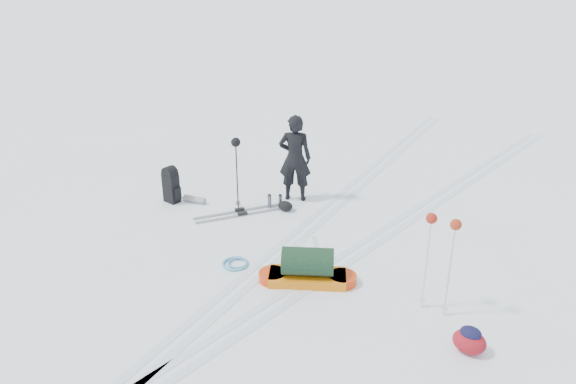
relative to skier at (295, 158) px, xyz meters
name	(u,v)px	position (x,y,z in m)	size (l,w,h in m)	color
ground	(293,241)	(0.97, -1.55, -0.92)	(200.00, 200.00, 0.00)	white
ski_tracks	(345,230)	(1.58, -0.67, -0.92)	(3.38, 17.97, 0.01)	silver
skier	(295,158)	(0.00, 0.00, 0.00)	(0.67, 0.44, 1.85)	black
pulk_sled	(308,269)	(1.91, -2.55, -0.69)	(1.60, 1.17, 0.60)	orange
expedition_rucksack	(174,186)	(-2.01, -1.52, -0.56)	(0.84, 0.46, 0.79)	black
ski_poles_black	(236,151)	(-0.71, -1.02, 0.32)	(0.19, 0.19, 1.52)	black
ski_poles_silver	(442,233)	(3.86, -2.18, 0.39)	(0.50, 0.16, 1.57)	silver
touring_skis_grey	(241,213)	(-0.51, -1.19, -0.91)	(1.31, 1.73, 0.07)	#929399
touring_skis_white	(324,258)	(1.77, -1.79, -0.91)	(1.18, 1.40, 0.06)	silver
rope_coil	(236,263)	(0.63, -2.78, -0.90)	(0.60, 0.60, 0.05)	#4EA4BF
small_daypack	(470,340)	(4.58, -2.78, -0.74)	(0.54, 0.47, 0.38)	maroon
thermos_pair	(275,201)	(-0.12, -0.57, -0.78)	(0.24, 0.23, 0.30)	slate
stuff_sack	(285,206)	(0.15, -0.58, -0.82)	(0.33, 0.25, 0.20)	black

